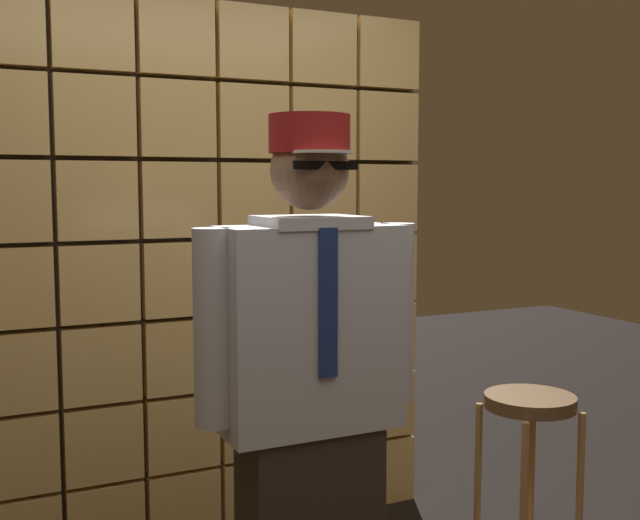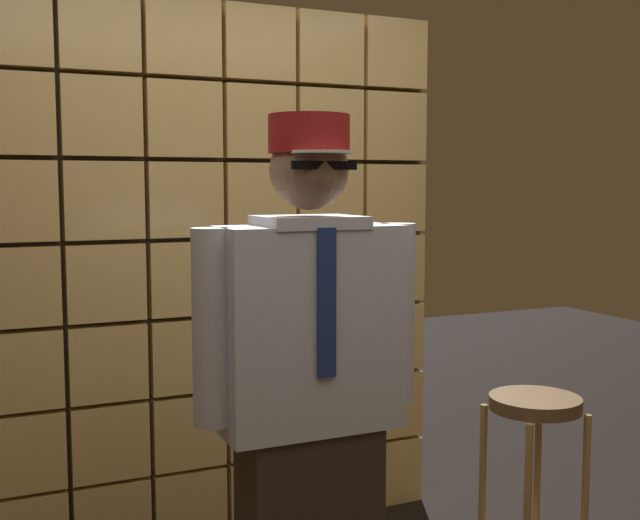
% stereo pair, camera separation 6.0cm
% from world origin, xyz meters
% --- Properties ---
extents(glass_block_wall, '(2.05, 0.10, 2.39)m').
position_xyz_m(glass_block_wall, '(-0.00, 1.48, 1.18)').
color(glass_block_wall, '#F2C672').
rests_on(glass_block_wall, ground).
extents(standing_person, '(0.71, 0.30, 1.78)m').
position_xyz_m(standing_person, '(-0.11, 0.27, 0.93)').
color(standing_person, '#382D23').
rests_on(standing_person, ground).
extents(bar_stool, '(0.34, 0.34, 0.79)m').
position_xyz_m(bar_stool, '(0.88, 0.45, 0.59)').
color(bar_stool, brown).
rests_on(bar_stool, ground).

